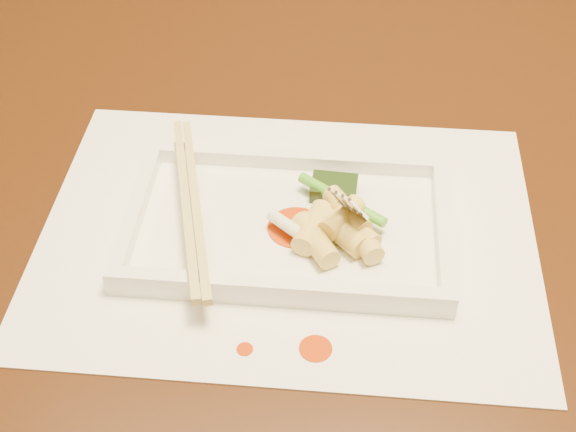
# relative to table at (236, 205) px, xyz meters

# --- Properties ---
(table) EXTENTS (1.40, 0.90, 0.75)m
(table) POSITION_rel_table_xyz_m (0.00, 0.00, 0.00)
(table) COLOR black
(table) RESTS_ON ground
(placemat) EXTENTS (0.40, 0.30, 0.00)m
(placemat) POSITION_rel_table_xyz_m (0.07, -0.14, 0.10)
(placemat) COLOR white
(placemat) RESTS_ON table
(sauce_splatter_a) EXTENTS (0.02, 0.02, 0.00)m
(sauce_splatter_a) POSITION_rel_table_xyz_m (0.10, -0.25, 0.10)
(sauce_splatter_a) COLOR #B93605
(sauce_splatter_a) RESTS_ON placemat
(sauce_splatter_b) EXTENTS (0.01, 0.01, 0.00)m
(sauce_splatter_b) POSITION_rel_table_xyz_m (0.05, -0.26, 0.10)
(sauce_splatter_b) COLOR #B93605
(sauce_splatter_b) RESTS_ON placemat
(plate_base) EXTENTS (0.26, 0.16, 0.01)m
(plate_base) POSITION_rel_table_xyz_m (0.07, -0.14, 0.11)
(plate_base) COLOR white
(plate_base) RESTS_ON placemat
(plate_rim_far) EXTENTS (0.26, 0.01, 0.01)m
(plate_rim_far) POSITION_rel_table_xyz_m (0.07, -0.06, 0.12)
(plate_rim_far) COLOR white
(plate_rim_far) RESTS_ON plate_base
(plate_rim_near) EXTENTS (0.26, 0.01, 0.01)m
(plate_rim_near) POSITION_rel_table_xyz_m (0.07, -0.21, 0.12)
(plate_rim_near) COLOR white
(plate_rim_near) RESTS_ON plate_base
(plate_rim_left) EXTENTS (0.01, 0.14, 0.01)m
(plate_rim_left) POSITION_rel_table_xyz_m (-0.06, -0.14, 0.12)
(plate_rim_left) COLOR white
(plate_rim_left) RESTS_ON plate_base
(plate_rim_right) EXTENTS (0.01, 0.14, 0.01)m
(plate_rim_right) POSITION_rel_table_xyz_m (0.19, -0.14, 0.12)
(plate_rim_right) COLOR white
(plate_rim_right) RESTS_ON plate_base
(veg_piece) EXTENTS (0.04, 0.03, 0.01)m
(veg_piece) POSITION_rel_table_xyz_m (0.10, -0.10, 0.12)
(veg_piece) COLOR black
(veg_piece) RESTS_ON plate_base
(scallion_white) EXTENTS (0.04, 0.03, 0.01)m
(scallion_white) POSITION_rel_table_xyz_m (0.07, -0.15, 0.12)
(scallion_white) COLOR #EAEACC
(scallion_white) RESTS_ON plate_base
(scallion_green) EXTENTS (0.07, 0.06, 0.01)m
(scallion_green) POSITION_rel_table_xyz_m (0.11, -0.12, 0.12)
(scallion_green) COLOR #399017
(scallion_green) RESTS_ON plate_base
(chopstick_a) EXTENTS (0.06, 0.20, 0.01)m
(chopstick_a) POSITION_rel_table_xyz_m (-0.02, -0.14, 0.13)
(chopstick_a) COLOR tan
(chopstick_a) RESTS_ON plate_rim_near
(chopstick_b) EXTENTS (0.06, 0.20, 0.01)m
(chopstick_b) POSITION_rel_table_xyz_m (-0.01, -0.14, 0.13)
(chopstick_b) COLOR tan
(chopstick_b) RESTS_ON plate_rim_near
(fork) EXTENTS (0.09, 0.10, 0.14)m
(fork) POSITION_rel_table_xyz_m (0.14, -0.12, 0.18)
(fork) COLOR silver
(fork) RESTS_ON plate_base
(sauce_blob_0) EXTENTS (0.05, 0.05, 0.00)m
(sauce_blob_0) POSITION_rel_table_xyz_m (0.07, -0.14, 0.11)
(sauce_blob_0) COLOR #B93605
(sauce_blob_0) RESTS_ON plate_base
(rice_cake_0) EXTENTS (0.04, 0.05, 0.02)m
(rice_cake_0) POSITION_rel_table_xyz_m (0.09, -0.16, 0.12)
(rice_cake_0) COLOR #E3D56A
(rice_cake_0) RESTS_ON plate_base
(rice_cake_1) EXTENTS (0.03, 0.05, 0.02)m
(rice_cake_1) POSITION_rel_table_xyz_m (0.09, -0.15, 0.12)
(rice_cake_1) COLOR #E3D56A
(rice_cake_1) RESTS_ON plate_base
(rice_cake_2) EXTENTS (0.04, 0.04, 0.02)m
(rice_cake_2) POSITION_rel_table_xyz_m (0.11, -0.14, 0.13)
(rice_cake_2) COLOR #E3D56A
(rice_cake_2) RESTS_ON plate_base
(rice_cake_3) EXTENTS (0.03, 0.05, 0.02)m
(rice_cake_3) POSITION_rel_table_xyz_m (0.13, -0.16, 0.12)
(rice_cake_3) COLOR #E3D56A
(rice_cake_3) RESTS_ON plate_base
(rice_cake_4) EXTENTS (0.05, 0.05, 0.02)m
(rice_cake_4) POSITION_rel_table_xyz_m (0.11, -0.15, 0.12)
(rice_cake_4) COLOR #E3D56A
(rice_cake_4) RESTS_ON plate_base
(rice_cake_5) EXTENTS (0.04, 0.05, 0.02)m
(rice_cake_5) POSITION_rel_table_xyz_m (0.11, -0.13, 0.13)
(rice_cake_5) COLOR #E3D56A
(rice_cake_5) RESTS_ON plate_base
(rice_cake_6) EXTENTS (0.04, 0.04, 0.02)m
(rice_cake_6) POSITION_rel_table_xyz_m (0.12, -0.15, 0.12)
(rice_cake_6) COLOR #E3D56A
(rice_cake_6) RESTS_ON plate_base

